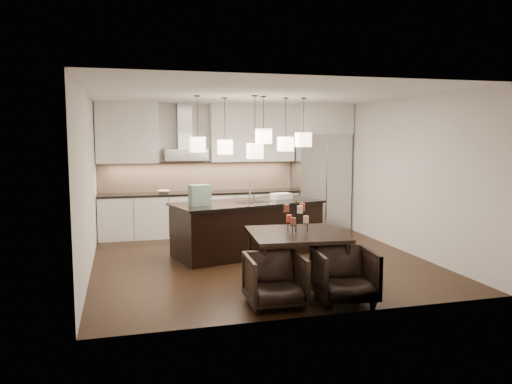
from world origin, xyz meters
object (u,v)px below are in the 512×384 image
object	(u,v)px
refrigerator	(320,182)
island_body	(248,229)
dining_table	(296,259)
armchair_right	(344,275)
armchair_left	(275,280)

from	to	relation	value
refrigerator	island_body	world-z (taller)	refrigerator
dining_table	armchair_right	size ratio (longest dim) A/B	1.69
armchair_left	armchair_right	size ratio (longest dim) A/B	0.96
refrigerator	dining_table	world-z (taller)	refrigerator
refrigerator	armchair_left	distance (m)	5.35
dining_table	island_body	bearing A→B (deg)	100.61
dining_table	armchair_left	distance (m)	0.90
island_body	armchair_left	distance (m)	2.78
armchair_left	refrigerator	bearing A→B (deg)	64.12
dining_table	armchair_right	distance (m)	0.89
refrigerator	armchair_right	size ratio (longest dim) A/B	2.84
dining_table	armchair_right	bearing A→B (deg)	-59.76
island_body	armchair_right	bearing A→B (deg)	-92.85
dining_table	armchair_left	world-z (taller)	dining_table
armchair_left	dining_table	bearing A→B (deg)	56.26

